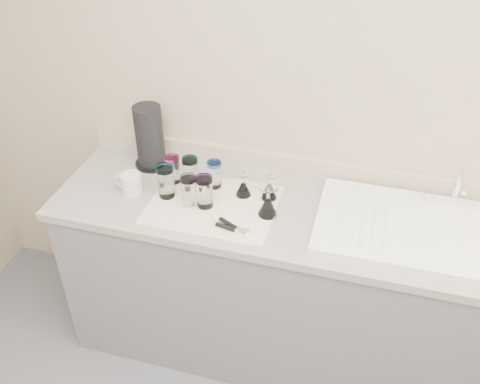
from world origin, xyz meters
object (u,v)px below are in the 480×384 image
(tumbler_purple, at_px, (214,174))
(tumbler_magenta, at_px, (166,181))
(goblet_back_left, at_px, (243,187))
(white_mug, at_px, (131,184))
(paper_towel_roll, at_px, (150,137))
(tumbler_blue, at_px, (189,190))
(goblet_front_right, at_px, (268,205))
(can_opener, at_px, (233,228))
(goblet_back_right, at_px, (269,190))
(tumbler_lavender, at_px, (204,192))
(tumbler_teal, at_px, (173,169))
(sink_unit, at_px, (418,229))
(tumbler_cyan, at_px, (190,172))

(tumbler_purple, relative_size, tumbler_magenta, 0.86)
(tumbler_purple, height_order, goblet_back_left, tumbler_purple)
(white_mug, height_order, paper_towel_roll, paper_towel_roll)
(tumbler_purple, height_order, tumbler_blue, tumbler_blue)
(goblet_back_left, bearing_deg, goblet_front_right, -38.13)
(goblet_back_left, distance_m, can_opener, 0.25)
(goblet_back_right, bearing_deg, tumbler_lavender, -152.98)
(goblet_front_right, bearing_deg, goblet_back_left, 141.87)
(tumbler_purple, bearing_deg, can_opener, -58.38)
(tumbler_teal, height_order, tumbler_blue, tumbler_blue)
(tumbler_teal, relative_size, tumbler_lavender, 0.90)
(tumbler_purple, distance_m, goblet_back_left, 0.15)
(tumbler_lavender, bearing_deg, goblet_front_right, 2.86)
(tumbler_purple, xyz_separation_m, paper_towel_roll, (-0.35, 0.10, 0.08))
(tumbler_lavender, distance_m, goblet_front_right, 0.28)
(sink_unit, bearing_deg, goblet_front_right, -174.93)
(tumbler_teal, distance_m, can_opener, 0.45)
(tumbler_purple, bearing_deg, white_mug, -158.77)
(tumbler_cyan, distance_m, tumbler_magenta, 0.13)
(tumbler_teal, relative_size, goblet_front_right, 0.89)
(tumbler_cyan, distance_m, white_mug, 0.27)
(can_opener, relative_size, white_mug, 1.17)
(goblet_front_right, distance_m, white_mug, 0.63)
(goblet_back_right, xyz_separation_m, can_opener, (-0.09, -0.25, -0.03))
(tumbler_cyan, bearing_deg, tumbler_teal, 178.05)
(sink_unit, height_order, goblet_back_left, sink_unit)
(tumbler_magenta, height_order, goblet_front_right, tumbler_magenta)
(white_mug, xyz_separation_m, paper_towel_roll, (-0.00, 0.24, 0.10))
(tumbler_blue, height_order, tumbler_lavender, tumbler_lavender)
(goblet_front_right, relative_size, white_mug, 1.13)
(goblet_back_right, relative_size, white_mug, 0.96)
(tumbler_blue, xyz_separation_m, goblet_front_right, (0.35, 0.02, -0.02))
(sink_unit, bearing_deg, can_opener, -165.17)
(sink_unit, relative_size, tumbler_blue, 5.81)
(tumbler_cyan, xyz_separation_m, paper_towel_roll, (-0.24, 0.12, 0.07))
(tumbler_purple, distance_m, tumbler_lavender, 0.15)
(tumbler_blue, distance_m, paper_towel_roll, 0.39)
(tumbler_teal, height_order, tumbler_purple, tumbler_teal)
(white_mug, bearing_deg, goblet_front_right, -0.02)
(goblet_back_left, bearing_deg, goblet_back_right, 4.49)
(tumbler_lavender, bearing_deg, tumbler_blue, -176.98)
(tumbler_teal, bearing_deg, goblet_front_right, -14.30)
(tumbler_cyan, relative_size, goblet_back_left, 1.16)
(tumbler_lavender, height_order, goblet_back_left, tumbler_lavender)
(sink_unit, distance_m, goblet_back_left, 0.76)
(tumbler_cyan, height_order, tumbler_purple, tumbler_cyan)
(sink_unit, xyz_separation_m, tumbler_blue, (-0.96, -0.07, 0.06))
(tumbler_blue, height_order, goblet_back_right, tumbler_blue)
(white_mug, relative_size, paper_towel_roll, 0.43)
(goblet_back_right, height_order, white_mug, goblet_back_right)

